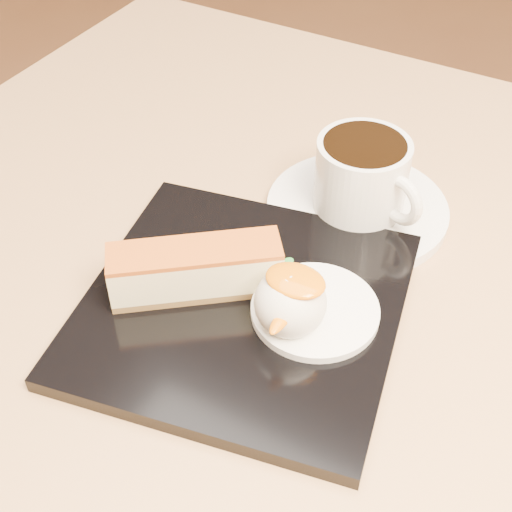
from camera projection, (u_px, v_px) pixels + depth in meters
The scene contains 9 objects.
table at pixel (274, 422), 0.63m from camera, with size 0.80×0.80×0.72m.
dessert_plate at pixel (242, 307), 0.51m from camera, with size 0.22×0.22×0.01m, color black.
cheesecake at pixel (196, 269), 0.50m from camera, with size 0.12×0.10×0.04m.
cream_smear at pixel (315, 310), 0.50m from camera, with size 0.09×0.09×0.01m, color white.
ice_cream_scoop at pixel (290, 302), 0.47m from camera, with size 0.05×0.05×0.05m, color white.
mango_sauce at pixel (296, 280), 0.46m from camera, with size 0.04×0.03×0.01m, color orange.
mint_sprig at pixel (294, 270), 0.52m from camera, with size 0.03×0.02×0.00m.
saucer at pixel (357, 209), 0.59m from camera, with size 0.15×0.15×0.01m, color white.
coffee_cup at pixel (363, 175), 0.57m from camera, with size 0.10×0.07×0.06m.
Camera 1 is at (0.16, -0.32, 1.10)m, focal length 50.00 mm.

